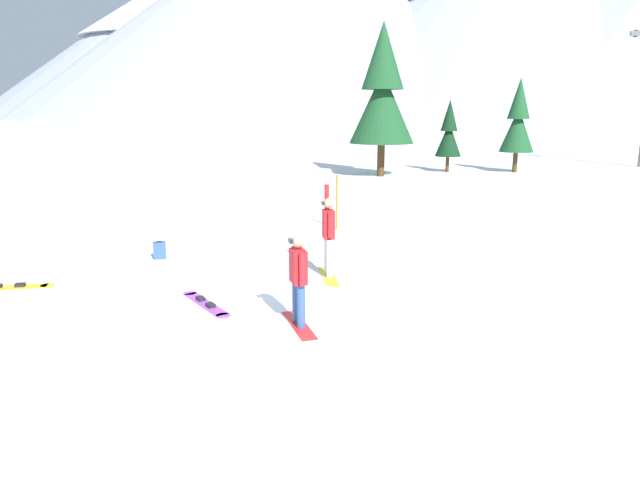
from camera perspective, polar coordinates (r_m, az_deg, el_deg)
ground_plane at (r=12.11m, az=-11.22°, el=-5.84°), size 800.00×800.00×0.00m
snowboarder_foreground at (r=10.28m, az=-2.14°, el=-3.77°), size 0.82×1.45×1.69m
snowboarder_midground at (r=13.27m, az=0.83°, el=0.59°), size 0.65×1.62×2.12m
loose_snowboard_far_spare at (r=11.85m, az=-11.18°, el=-6.14°), size 1.43×1.63×0.09m
loose_snowboard_near_left at (r=14.36m, az=-28.27°, el=-4.10°), size 1.88×0.78×0.09m
backpack_blue at (r=15.61m, az=-15.48°, el=-1.00°), size 0.37×0.34×0.47m
trail_marker_pole at (r=18.58m, az=1.66°, el=3.72°), size 0.06×0.06×1.75m
pine_tree_short at (r=37.16m, az=18.88°, el=10.99°), size 2.01×2.01×5.58m
pine_tree_twin at (r=33.37m, az=6.15°, el=14.15°), size 3.62×3.62×8.46m
pine_tree_leaning at (r=36.29m, az=12.55°, el=10.25°), size 1.56×1.56×4.32m
peak_east_ridge at (r=251.43m, az=-15.36°, el=17.60°), size 138.71×138.71×50.48m
peak_west_ridge at (r=248.02m, az=-3.23°, el=21.59°), size 213.70×213.70×79.31m
peak_north_spur at (r=245.83m, az=17.96°, el=20.21°), size 195.06×195.06×72.07m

